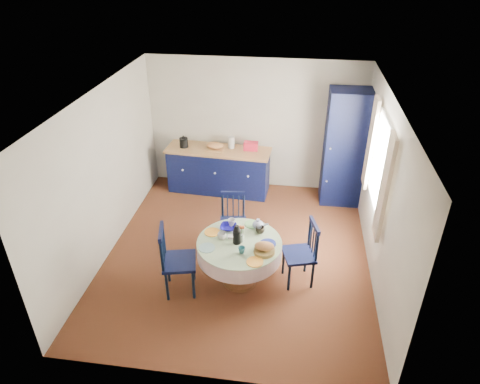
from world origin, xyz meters
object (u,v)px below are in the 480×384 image
Objects in this scene: chair_far at (233,221)px; mug_d at (232,222)px; mug_b at (242,250)px; kitchen_counter at (219,169)px; chair_right at (302,253)px; mug_c at (260,230)px; chair_left at (176,260)px; dining_table at (240,249)px; pantry_cabinet at (345,148)px; mug_a at (222,236)px; cobalt_bowl at (228,227)px.

chair_far is 0.55m from mug_d.
chair_far is 1.14m from mug_b.
chair_right is at bearing -52.39° from kitchen_counter.
chair_right reaches higher than mug_b.
chair_right is 10.29× the size of mug_b.
chair_far is 0.81m from mug_c.
chair_left is 10.95× the size of mug_b.
chair_left reaches higher than dining_table.
pantry_cabinet is at bearing 51.07° from mug_d.
kitchen_counter is 2.27m from mug_d.
dining_table is 9.56× the size of mug_a.
pantry_cabinet is (2.31, -0.05, 0.61)m from kitchen_counter.
kitchen_counter is at bearing 101.53° from mug_a.
mug_a is 1.29× the size of mug_b.
mug_d is at bearing 163.70° from mug_c.
mug_b is 0.40× the size of cobalt_bowl.
chair_far is 8.36× the size of mug_d.
chair_far is at bearing -138.75° from chair_right.
kitchen_counter reaches higher than chair_far.
mug_d reaches higher than mug_c.
pantry_cabinet is 2.32× the size of chair_far.
chair_left is at bearing -87.79° from kitchen_counter.
chair_left is 8.28× the size of mug_c.
mug_a is at bearing -156.99° from mug_c.
chair_right is 1.14m from mug_a.
dining_table reaches higher than mug_d.
mug_a is 0.97× the size of mug_c.
mug_a is at bearing -74.90° from kitchen_counter.
mug_c reaches higher than mug_b.
kitchen_counter is at bearing -161.98° from chair_right.
kitchen_counter is 2.35m from cobalt_bowl.
dining_table reaches higher than cobalt_bowl.
mug_c is (0.25, 0.25, 0.17)m from dining_table.
chair_right is 8.01× the size of mug_a.
chair_right is 0.66m from mug_c.
chair_far is 3.88× the size of cobalt_bowl.
kitchen_counter is 2.90m from mug_b.
kitchen_counter reaches higher than mug_c.
mug_b is at bearing -77.21° from dining_table.
dining_table is at bearing -64.95° from mug_d.
kitchen_counter reaches higher than mug_b.
pantry_cabinet is 2.96m from dining_table.
pantry_cabinet reaches higher than kitchen_counter.
pantry_cabinet is 22.41× the size of mug_b.
mug_d reaches higher than mug_b.
chair_left is 1.23m from mug_c.
kitchen_counter is at bearing 99.82° from chair_far.
pantry_cabinet is at bearing 2.31° from kitchen_counter.
chair_right is at bearing 5.84° from mug_a.
dining_table reaches higher than mug_c.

